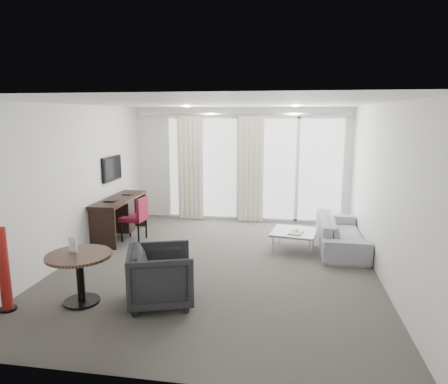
% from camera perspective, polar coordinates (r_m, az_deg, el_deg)
% --- Properties ---
extents(floor, '(5.00, 6.00, 0.00)m').
position_cam_1_polar(floor, '(6.70, -0.84, -10.25)').
color(floor, '#4A4742').
rests_on(floor, ground).
extents(ceiling, '(5.00, 6.00, 0.00)m').
position_cam_1_polar(ceiling, '(6.25, -0.91, 12.57)').
color(ceiling, white).
rests_on(ceiling, ground).
extents(wall_left, '(0.00, 6.00, 2.60)m').
position_cam_1_polar(wall_left, '(7.22, -20.82, 1.27)').
color(wall_left, silver).
rests_on(wall_left, ground).
extents(wall_right, '(0.00, 6.00, 2.60)m').
position_cam_1_polar(wall_right, '(6.41, 21.71, 0.08)').
color(wall_right, silver).
rests_on(wall_right, ground).
extents(wall_front, '(5.00, 0.00, 2.60)m').
position_cam_1_polar(wall_front, '(3.52, -9.55, -7.75)').
color(wall_front, silver).
rests_on(wall_front, ground).
extents(window_panel, '(4.00, 0.02, 2.38)m').
position_cam_1_polar(window_panel, '(9.25, 4.22, 3.31)').
color(window_panel, white).
rests_on(window_panel, ground).
extents(window_frame, '(4.10, 0.06, 2.44)m').
position_cam_1_polar(window_frame, '(9.24, 4.21, 3.29)').
color(window_frame, white).
rests_on(window_frame, ground).
extents(curtain_left, '(0.60, 0.20, 2.38)m').
position_cam_1_polar(curtain_left, '(9.33, -4.79, 3.36)').
color(curtain_left, beige).
rests_on(curtain_left, ground).
extents(curtain_right, '(0.60, 0.20, 2.38)m').
position_cam_1_polar(curtain_right, '(9.10, 3.81, 3.18)').
color(curtain_right, beige).
rests_on(curtain_right, ground).
extents(curtain_track, '(4.80, 0.04, 0.04)m').
position_cam_1_polar(curtain_track, '(9.04, 2.31, 11.09)').
color(curtain_track, '#B2B2B7').
rests_on(curtain_track, ceiling).
extents(downlight_a, '(0.12, 0.12, 0.02)m').
position_cam_1_polar(downlight_a, '(8.01, -5.33, 12.09)').
color(downlight_a, '#FFE0B2').
rests_on(downlight_a, ceiling).
extents(downlight_b, '(0.12, 0.12, 0.02)m').
position_cam_1_polar(downlight_b, '(7.76, 10.21, 12.00)').
color(downlight_b, '#FFE0B2').
rests_on(downlight_b, ceiling).
extents(desk, '(0.53, 1.69, 0.79)m').
position_cam_1_polar(desk, '(8.31, -14.59, -3.53)').
color(desk, black).
rests_on(desk, floor).
extents(tv, '(0.05, 0.80, 0.50)m').
position_cam_1_polar(tv, '(8.46, -15.70, 3.24)').
color(tv, black).
rests_on(tv, wall_left).
extents(desk_chair, '(0.50, 0.47, 0.86)m').
position_cam_1_polar(desk_chair, '(8.02, -12.78, -3.74)').
color(desk_chair, maroon).
rests_on(desk_chair, floor).
extents(round_table, '(0.96, 0.96, 0.67)m').
position_cam_1_polar(round_table, '(5.62, -19.82, -11.54)').
color(round_table, '#3C271C').
rests_on(round_table, floor).
extents(menu_card, '(0.11, 0.02, 0.20)m').
position_cam_1_polar(menu_card, '(5.59, -20.77, -7.50)').
color(menu_card, white).
rests_on(menu_card, round_table).
extents(red_lamp, '(0.27, 0.27, 1.07)m').
position_cam_1_polar(red_lamp, '(5.73, -28.93, -9.69)').
color(red_lamp, maroon).
rests_on(red_lamp, floor).
extents(tub_armchair, '(1.04, 1.03, 0.75)m').
position_cam_1_polar(tub_armchair, '(5.33, -9.00, -11.76)').
color(tub_armchair, black).
rests_on(tub_armchair, floor).
extents(coffee_table, '(0.89, 0.89, 0.35)m').
position_cam_1_polar(coffee_table, '(7.45, 9.94, -6.80)').
color(coffee_table, gray).
rests_on(coffee_table, floor).
extents(remote, '(0.06, 0.17, 0.02)m').
position_cam_1_polar(remote, '(7.39, 10.36, -5.45)').
color(remote, black).
rests_on(remote, coffee_table).
extents(magazine, '(0.26, 0.30, 0.01)m').
position_cam_1_polar(magazine, '(7.27, 10.24, -5.73)').
color(magazine, gray).
rests_on(magazine, coffee_table).
extents(sofa, '(0.78, 1.99, 0.58)m').
position_cam_1_polar(sofa, '(7.70, 16.34, -5.59)').
color(sofa, gray).
rests_on(sofa, floor).
extents(terrace_slab, '(5.60, 3.00, 0.12)m').
position_cam_1_polar(terrace_slab, '(10.97, 4.83, -2.20)').
color(terrace_slab, '#4D4D50').
rests_on(terrace_slab, ground).
extents(rattan_chair_a, '(0.77, 0.77, 0.85)m').
position_cam_1_polar(rattan_chair_a, '(11.13, 6.43, 0.51)').
color(rattan_chair_a, brown).
rests_on(rattan_chair_a, terrace_slab).
extents(rattan_chair_b, '(0.77, 0.77, 0.92)m').
position_cam_1_polar(rattan_chair_b, '(10.37, 13.35, -0.29)').
color(rattan_chair_b, brown).
rests_on(rattan_chair_b, terrace_slab).
extents(rattan_table, '(0.56, 0.56, 0.50)m').
position_cam_1_polar(rattan_table, '(10.89, 11.27, -0.81)').
color(rattan_table, brown).
rests_on(rattan_table, terrace_slab).
extents(balustrade, '(5.50, 0.06, 1.05)m').
position_cam_1_polar(balustrade, '(12.28, 5.41, 1.86)').
color(balustrade, '#B2B2B7').
rests_on(balustrade, terrace_slab).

